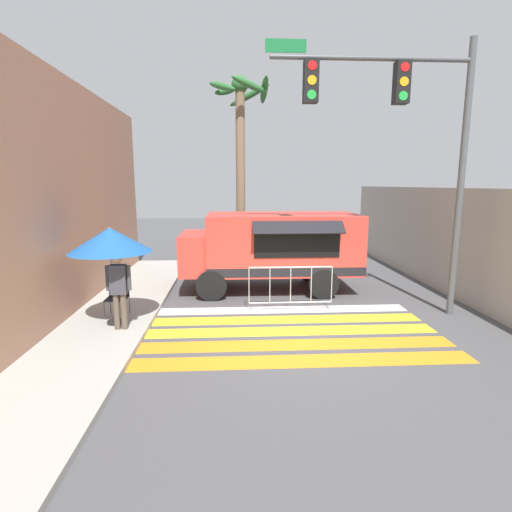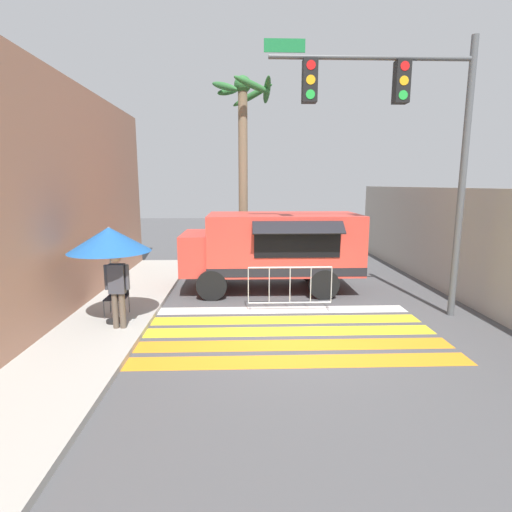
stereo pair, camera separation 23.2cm
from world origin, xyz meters
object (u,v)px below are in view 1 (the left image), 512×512
object	(u,v)px
patio_umbrella	(110,240)
barricade_front	(291,289)
traffic_signal_pole	(403,123)
palm_tree	(241,138)
vendor_person	(119,286)
folding_chair	(118,294)
food_truck	(269,245)

from	to	relation	value
patio_umbrella	barricade_front	size ratio (longest dim) A/B	1.01
barricade_front	patio_umbrella	bearing A→B (deg)	-165.22
traffic_signal_pole	barricade_front	bearing A→B (deg)	168.09
patio_umbrella	palm_tree	bearing A→B (deg)	64.25
patio_umbrella	palm_tree	world-z (taller)	palm_tree
palm_tree	patio_umbrella	bearing A→B (deg)	-115.75
barricade_front	traffic_signal_pole	bearing A→B (deg)	-11.91
vendor_person	folding_chair	bearing A→B (deg)	97.27
food_truck	palm_tree	distance (m)	4.67
food_truck	palm_tree	world-z (taller)	palm_tree
food_truck	barricade_front	size ratio (longest dim) A/B	2.44
traffic_signal_pole	barricade_front	xyz separation A→B (m)	(-2.45, 0.52, -4.01)
food_truck	palm_tree	size ratio (longest dim) A/B	0.75
palm_tree	traffic_signal_pole	bearing A→B (deg)	-57.58
food_truck	barricade_front	world-z (taller)	food_truck
palm_tree	folding_chair	bearing A→B (deg)	-118.60
food_truck	folding_chair	world-z (taller)	food_truck
food_truck	vendor_person	size ratio (longest dim) A/B	3.16
traffic_signal_pole	patio_umbrella	distance (m)	7.07
folding_chair	palm_tree	size ratio (longest dim) A/B	0.12
food_truck	patio_umbrella	world-z (taller)	food_truck
vendor_person	barricade_front	size ratio (longest dim) A/B	0.77
patio_umbrella	folding_chair	distance (m)	1.48
food_truck	folding_chair	bearing A→B (deg)	-146.13
food_truck	barricade_front	bearing A→B (deg)	-79.55
traffic_signal_pole	vendor_person	size ratio (longest dim) A/B	3.88
food_truck	vendor_person	xyz separation A→B (m)	(-3.50, -3.49, -0.33)
food_truck	patio_umbrella	xyz separation A→B (m)	(-3.73, -3.12, 0.61)
vendor_person	barricade_front	distance (m)	4.17
barricade_front	palm_tree	distance (m)	6.74
traffic_signal_pole	folding_chair	distance (m)	7.72
food_truck	vendor_person	distance (m)	4.95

